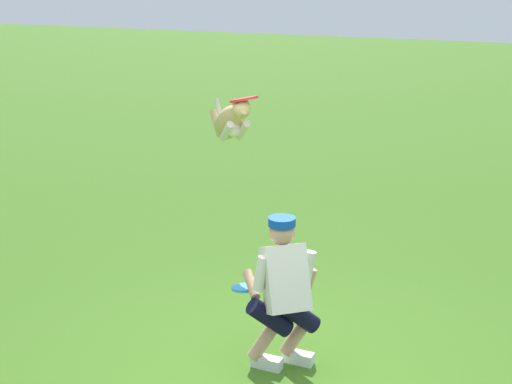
{
  "coord_description": "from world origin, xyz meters",
  "views": [
    {
      "loc": [
        -1.93,
        4.69,
        3.19
      ],
      "look_at": [
        0.57,
        -0.9,
        1.31
      ],
      "focal_mm": 51.03,
      "sensor_mm": 36.0,
      "label": 1
    }
  ],
  "objects_px": {
    "person": "(284,289)",
    "dog": "(231,122)",
    "frisbee_flying": "(244,99)",
    "frisbee_held": "(245,288)"
  },
  "relations": [
    {
      "from": "person",
      "to": "dog",
      "type": "height_order",
      "value": "dog"
    },
    {
      "from": "person",
      "to": "frisbee_flying",
      "type": "bearing_deg",
      "value": -0.78
    },
    {
      "from": "frisbee_held",
      "to": "person",
      "type": "bearing_deg",
      "value": 168.93
    },
    {
      "from": "frisbee_flying",
      "to": "frisbee_held",
      "type": "xyz_separation_m",
      "value": [
        -0.41,
        0.88,
        -1.44
      ]
    },
    {
      "from": "person",
      "to": "frisbee_held",
      "type": "xyz_separation_m",
      "value": [
        0.38,
        -0.07,
        -0.09
      ]
    },
    {
      "from": "person",
      "to": "dog",
      "type": "xyz_separation_m",
      "value": [
        1.04,
        -1.18,
        1.07
      ]
    },
    {
      "from": "frisbee_flying",
      "to": "frisbee_held",
      "type": "relative_size",
      "value": 1.15
    },
    {
      "from": "dog",
      "to": "frisbee_held",
      "type": "bearing_deg",
      "value": -10.56
    },
    {
      "from": "frisbee_flying",
      "to": "frisbee_held",
      "type": "bearing_deg",
      "value": 115.23
    },
    {
      "from": "dog",
      "to": "frisbee_flying",
      "type": "relative_size",
      "value": 3.09
    }
  ]
}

